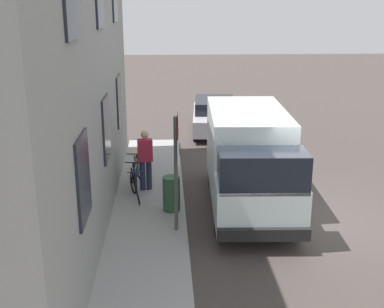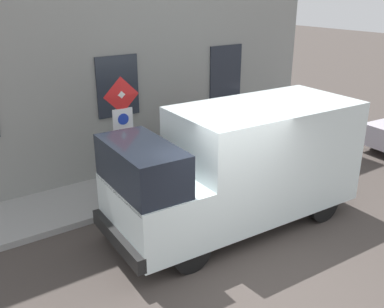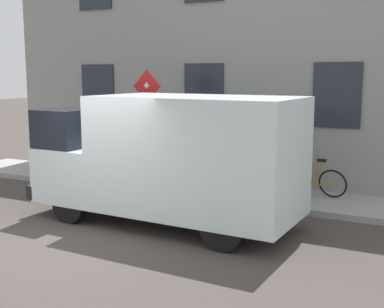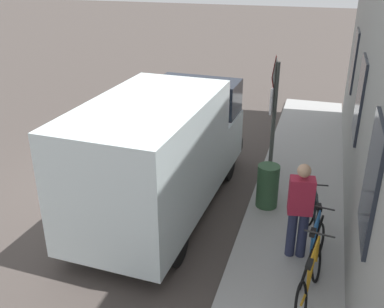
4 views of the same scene
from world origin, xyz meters
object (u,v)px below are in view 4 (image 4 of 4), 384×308
bicycle_orange (309,279)px  litter_bin (268,186)px  sign_post_stacked (273,103)px  pedestrian (300,208)px  delivery_van (162,150)px  bicycle_blue (312,248)px  bicycle_black (315,222)px

bicycle_orange → litter_bin: litter_bin is taller
sign_post_stacked → litter_bin: bearing=-83.0°
pedestrian → delivery_van: bearing=62.4°
bicycle_orange → bicycle_blue: bearing=8.5°
sign_post_stacked → bicycle_orange: (1.11, -3.67, -1.48)m
pedestrian → bicycle_orange: bearing=-173.5°
delivery_van → bicycle_blue: size_ratio=3.15×
bicycle_blue → bicycle_black: size_ratio=1.00×
bicycle_orange → pedestrian: bearing=23.2°
bicycle_orange → litter_bin: 2.72m
bicycle_black → litter_bin: bearing=37.6°
bicycle_black → pedestrian: pedestrian is taller
delivery_van → bicycle_blue: 3.37m
sign_post_stacked → bicycle_black: sign_post_stacked is taller
sign_post_stacked → bicycle_black: (1.11, -2.09, -1.48)m
delivery_van → bicycle_orange: 3.73m
litter_bin → bicycle_black: bearing=-44.5°
delivery_van → bicycle_blue: bearing=-109.6°
bicycle_black → pedestrian: size_ratio=1.00×
sign_post_stacked → litter_bin: sign_post_stacked is taller
delivery_van → bicycle_blue: (3.03, -1.22, -0.82)m
bicycle_black → litter_bin: size_ratio=1.91×
sign_post_stacked → litter_bin: 1.80m
sign_post_stacked → bicycle_black: size_ratio=1.60×
sign_post_stacked → delivery_van: bearing=-139.1°
delivery_van → bicycle_black: bearing=-95.7°
bicycle_blue → pedestrian: bearing=54.3°
bicycle_blue → delivery_van: bearing=74.9°
delivery_van → litter_bin: bearing=-73.3°
bicycle_blue → sign_post_stacked: bearing=28.0°
bicycle_orange → litter_bin: size_ratio=1.90×
sign_post_stacked → bicycle_black: 2.79m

